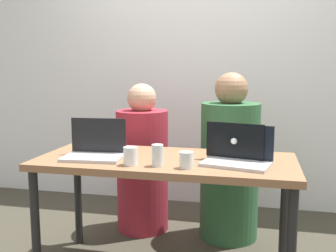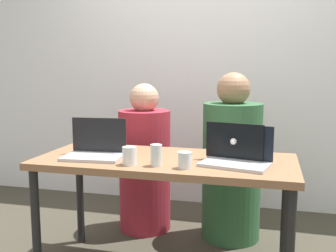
% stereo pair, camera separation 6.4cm
% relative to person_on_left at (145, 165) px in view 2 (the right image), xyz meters
% --- Properties ---
extents(back_wall, '(4.50, 0.10, 2.32)m').
position_rel_person_on_left_xyz_m(back_wall, '(0.33, 0.73, 0.66)').
color(back_wall, silver).
rests_on(back_wall, ground).
extents(desk, '(1.49, 0.64, 0.71)m').
position_rel_person_on_left_xyz_m(desk, '(0.33, -0.63, 0.14)').
color(desk, '#8A5E3E').
rests_on(desk, ground).
extents(person_on_left, '(0.46, 0.46, 1.12)m').
position_rel_person_on_left_xyz_m(person_on_left, '(0.00, 0.00, 0.00)').
color(person_on_left, '#A22635').
rests_on(person_on_left, ground).
extents(person_on_right, '(0.49, 0.49, 1.20)m').
position_rel_person_on_left_xyz_m(person_on_right, '(0.66, 0.00, 0.04)').
color(person_on_right, '#2E5B35').
rests_on(person_on_right, ground).
extents(laptop_front_left, '(0.35, 0.27, 0.22)m').
position_rel_person_on_left_xyz_m(laptop_front_left, '(-0.08, -0.70, 0.26)').
color(laptop_front_left, '#ADB0B2').
rests_on(laptop_front_left, desk).
extents(laptop_front_right, '(0.39, 0.29, 0.21)m').
position_rel_person_on_left_xyz_m(laptop_front_right, '(0.74, -0.68, 0.26)').
color(laptop_front_right, '#AFAFB4').
rests_on(laptop_front_right, desk).
extents(laptop_back_right, '(0.37, 0.29, 0.22)m').
position_rel_person_on_left_xyz_m(laptop_back_right, '(0.74, -0.54, 0.26)').
color(laptop_back_right, silver).
rests_on(laptop_back_right, desk).
extents(water_glass_left, '(0.08, 0.08, 0.10)m').
position_rel_person_on_left_xyz_m(water_glass_left, '(0.18, -0.83, 0.26)').
color(water_glass_left, white).
rests_on(water_glass_left, desk).
extents(water_glass_right, '(0.07, 0.07, 0.09)m').
position_rel_person_on_left_xyz_m(water_glass_right, '(0.49, -0.83, 0.25)').
color(water_glass_right, silver).
rests_on(water_glass_right, desk).
extents(water_glass_center, '(0.06, 0.06, 0.12)m').
position_rel_person_on_left_xyz_m(water_glass_center, '(0.33, -0.82, 0.27)').
color(water_glass_center, silver).
rests_on(water_glass_center, desk).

